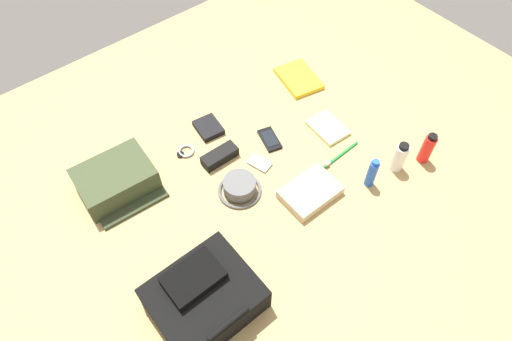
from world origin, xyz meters
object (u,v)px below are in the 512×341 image
Objects in this scene: bucket_hat at (240,187)px; wristwatch at (185,152)px; toothbrush at (339,156)px; wallet at (209,127)px; backpack at (204,297)px; sunglasses_case at (220,156)px; cell_phone at (270,139)px; sunscreen_spray at (427,148)px; media_player at (260,163)px; folded_towel at (310,192)px; toothpaste_tube at (399,157)px; notepad at (327,127)px; paperback_novel at (299,78)px; toiletry_pouch at (116,180)px; deodorant_spray at (372,173)px.

bucket_hat is 0.28m from wristwatch.
wallet is (0.30, -0.42, 0.01)m from toothbrush.
backpack reaches higher than wallet.
cell_phone is at bearing 168.17° from sunglasses_case.
sunscreen_spray is 1.45× the size of media_player.
backpack is 0.56m from sunglasses_case.
wristwatch is 0.50m from folded_towel.
sunscreen_spray is 1.04× the size of toothpaste_tube.
sunglasses_case is (0.36, -0.28, 0.01)m from toothbrush.
toothbrush is 1.22× the size of notepad.
paperback_novel is 3.14× the size of wristwatch.
paperback_novel is (0.07, -0.62, -0.06)m from sunscreen_spray.
toiletry_pouch is 3.83× the size of wristwatch.
backpack is 2.01× the size of notepad.
folded_towel reaches higher than cell_phone.
toiletry_pouch is 0.82m from toothbrush.
sunscreen_spray is 0.47m from folded_towel.
folded_towel is at bearing 79.50° from cell_phone.
toothpaste_tube reaches higher than bucket_hat.
folded_towel is (0.20, 0.06, 0.01)m from toothbrush.
backpack is 2.28× the size of toothpaste_tube.
notepad is 0.45m from sunglasses_case.
notepad is at bearing -160.85° from backpack.
toiletry_pouch is 1.98× the size of sunscreen_spray.
deodorant_spray reaches higher than toiletry_pouch.
cell_phone is at bearing -69.06° from deodorant_spray.
toiletry_pouch reaches higher than cell_phone.
sunscreen_spray is at bearing 138.60° from toothbrush.
bucket_hat is at bearing -27.39° from sunscreen_spray.
toiletry_pouch reaches higher than bucket_hat.
toiletry_pouch is 2.06× the size of toothpaste_tube.
media_player is 0.29m from wristwatch.
media_player is 0.30m from toothbrush.
toiletry_pouch is at bearing -15.69° from notepad.
toothbrush is 0.92× the size of folded_towel.
folded_towel reaches higher than wallet.
toothpaste_tube reaches higher than sunglasses_case.
notepad is (-0.07, -0.13, 0.00)m from toothbrush.
deodorant_spray reaches higher than bucket_hat.
media_player is 0.68× the size of sunglasses_case.
media_player and wristwatch have the same top height.
wallet is 0.73× the size of notepad.
bucket_hat is 1.43× the size of wallet.
toothpaste_tube is 0.22m from toothbrush.
toiletry_pouch is (-0.01, -0.54, -0.01)m from backpack.
toothpaste_tube reaches higher than toiletry_pouch.
paperback_novel is 0.60m from wristwatch.
sunglasses_case is at bearing -47.49° from media_player.
toothbrush is 0.52m from wallet.
backpack is 0.96m from sunscreen_spray.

